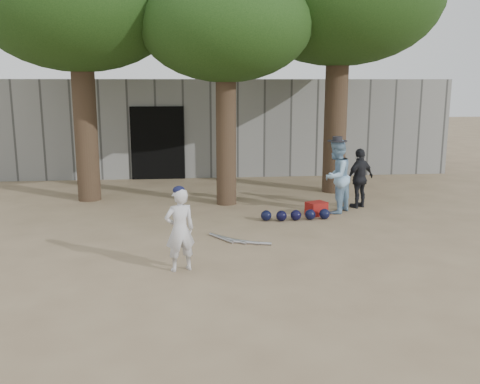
{
  "coord_description": "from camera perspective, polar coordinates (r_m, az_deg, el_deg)",
  "views": [
    {
      "loc": [
        -0.39,
        -8.49,
        2.93
      ],
      "look_at": [
        0.6,
        1.0,
        0.95
      ],
      "focal_mm": 40.0,
      "sensor_mm": 36.0,
      "label": 1
    }
  ],
  "objects": [
    {
      "name": "helmet_row",
      "position": [
        11.55,
        5.97,
        -2.46
      ],
      "size": [
        1.51,
        0.3,
        0.23
      ],
      "color": "black",
      "rests_on": "ground"
    },
    {
      "name": "ground",
      "position": [
        8.99,
        -3.17,
        -7.31
      ],
      "size": [
        70.0,
        70.0,
        0.0
      ],
      "primitive_type": "plane",
      "color": "#937C5E",
      "rests_on": "ground"
    },
    {
      "name": "tree_row",
      "position": [
        13.67,
        -1.2,
        19.09
      ],
      "size": [
        11.4,
        5.8,
        6.69
      ],
      "color": "brown",
      "rests_on": "ground"
    },
    {
      "name": "red_bag",
      "position": [
        12.03,
        8.15,
        -1.77
      ],
      "size": [
        0.51,
        0.46,
        0.3
      ],
      "primitive_type": "cube",
      "rotation": [
        0.0,
        0.0,
        0.42
      ],
      "color": "maroon",
      "rests_on": "ground"
    },
    {
      "name": "spectator_blue",
      "position": [
        12.21,
        10.21,
        1.63
      ],
      "size": [
        1.01,
        1.02,
        1.66
      ],
      "primitive_type": "imported",
      "rotation": [
        0.0,
        0.0,
        3.98
      ],
      "color": "#88B2D3",
      "rests_on": "ground"
    },
    {
      "name": "boy_player",
      "position": [
        8.39,
        -6.44,
        -4.04
      ],
      "size": [
        0.56,
        0.45,
        1.32
      ],
      "primitive_type": "imported",
      "rotation": [
        0.0,
        0.0,
        3.46
      ],
      "color": "silver",
      "rests_on": "ground"
    },
    {
      "name": "back_building",
      "position": [
        18.89,
        -4.78,
        7.33
      ],
      "size": [
        16.0,
        5.24,
        3.0
      ],
      "color": "gray",
      "rests_on": "ground"
    },
    {
      "name": "spectator_dark",
      "position": [
        12.85,
        12.67,
        1.45
      ],
      "size": [
        0.89,
        0.7,
        1.4
      ],
      "primitive_type": "imported",
      "rotation": [
        0.0,
        0.0,
        3.65
      ],
      "color": "black",
      "rests_on": "ground"
    },
    {
      "name": "bat_pile",
      "position": [
        9.99,
        -0.38,
        -5.18
      ],
      "size": [
        1.11,
        0.82,
        0.06
      ],
      "color": "#AAAAB1",
      "rests_on": "ground"
    }
  ]
}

